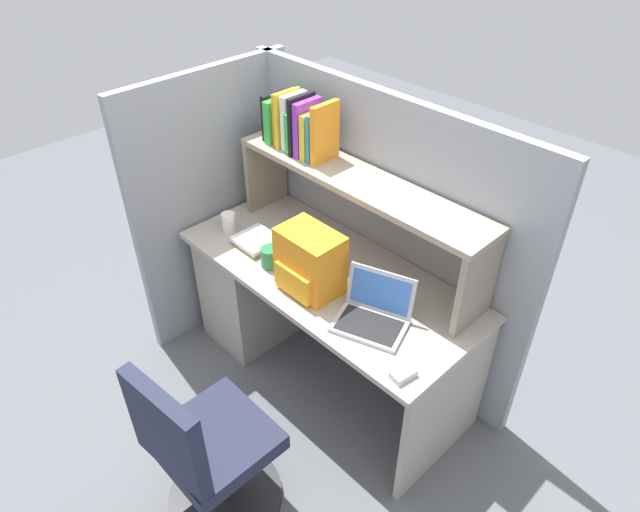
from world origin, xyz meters
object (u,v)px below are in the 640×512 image
snack_canister (270,257)px  backpack (309,262)px  office_chair (207,457)px  computer_mouse (404,374)px  paper_cup (229,222)px  laptop (374,313)px

snack_canister → backpack: bearing=5.3°
office_chair → snack_canister: bearing=-63.8°
snack_canister → office_chair: bearing=-58.5°
office_chair → computer_mouse: bearing=-129.3°
backpack → paper_cup: size_ratio=2.84×
laptop → computer_mouse: laptop is taller
laptop → computer_mouse: 0.34m
computer_mouse → office_chair: (-0.46, -0.68, -0.35)m
computer_mouse → backpack: bearing=179.3°
backpack → snack_canister: backpack is taller
backpack → computer_mouse: 0.69m
laptop → snack_canister: (-0.63, -0.07, 0.00)m
computer_mouse → paper_cup: paper_cup is taller
computer_mouse → snack_canister: (-0.93, 0.09, 0.04)m
snack_canister → computer_mouse: bearing=-5.3°
laptop → snack_canister: size_ratio=3.57×
backpack → computer_mouse: (0.67, -0.11, -0.14)m
computer_mouse → snack_canister: 0.93m
computer_mouse → snack_canister: bearing=-176.7°
backpack → office_chair: size_ratio=0.34×
laptop → computer_mouse: size_ratio=3.63×
laptop → paper_cup: (-1.02, -0.03, 0.00)m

